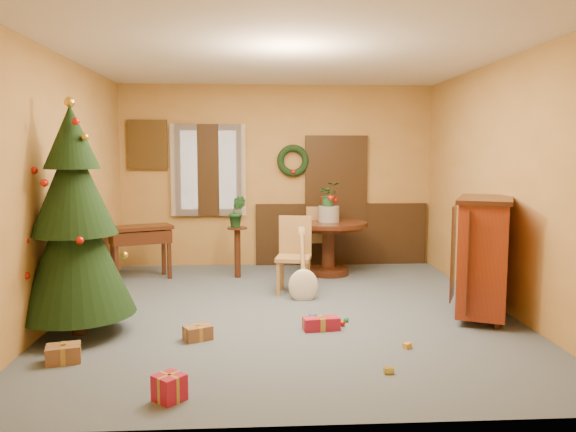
{
  "coord_description": "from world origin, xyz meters",
  "views": [
    {
      "loc": [
        -0.36,
        -6.31,
        1.82
      ],
      "look_at": [
        0.03,
        0.4,
        1.06
      ],
      "focal_mm": 35.0,
      "sensor_mm": 36.0,
      "label": 1
    }
  ],
  "objects": [
    {
      "name": "room_envelope",
      "position": [
        0.21,
        2.7,
        1.12
      ],
      "size": [
        5.5,
        5.5,
        5.5
      ],
      "color": "#3B4756",
      "rests_on": "ground"
    },
    {
      "name": "dining_table",
      "position": [
        0.73,
        1.95,
        0.56
      ],
      "size": [
        1.16,
        1.16,
        0.8
      ],
      "color": "black",
      "rests_on": "floor"
    },
    {
      "name": "urn",
      "position": [
        0.73,
        1.95,
        0.92
      ],
      "size": [
        0.32,
        0.32,
        0.23
      ],
      "primitive_type": "cylinder",
      "color": "slate",
      "rests_on": "dining_table"
    },
    {
      "name": "centerpiece_plant",
      "position": [
        0.73,
        1.95,
        1.21
      ],
      "size": [
        0.32,
        0.28,
        0.36
      ],
      "primitive_type": "imported",
      "color": "#1E4C23",
      "rests_on": "urn"
    },
    {
      "name": "chair_near",
      "position": [
        0.15,
        0.91,
        0.53
      ],
      "size": [
        0.51,
        0.51,
        0.99
      ],
      "color": "olive",
      "rests_on": "floor"
    },
    {
      "name": "chair_far",
      "position": [
        0.63,
        2.31,
        0.54
      ],
      "size": [
        0.45,
        0.45,
        1.0
      ],
      "color": "olive",
      "rests_on": "floor"
    },
    {
      "name": "guitar",
      "position": [
        0.23,
        0.49,
        0.44
      ],
      "size": [
        0.45,
        0.62,
        0.86
      ],
      "primitive_type": null,
      "rotation": [
        -0.49,
        0.0,
        -0.15
      ],
      "color": "beige",
      "rests_on": "floor"
    },
    {
      "name": "plant_stand",
      "position": [
        -0.62,
        1.81,
        0.46
      ],
      "size": [
        0.29,
        0.29,
        0.75
      ],
      "color": "black",
      "rests_on": "floor"
    },
    {
      "name": "stand_plant",
      "position": [
        -0.62,
        1.81,
        0.97
      ],
      "size": [
        0.27,
        0.22,
        0.46
      ],
      "primitive_type": "imported",
      "rotation": [
        0.0,
        0.0,
        -0.07
      ],
      "color": "#19471E",
      "rests_on": "plant_stand"
    },
    {
      "name": "christmas_tree",
      "position": [
        -2.15,
        -0.69,
        1.12
      ],
      "size": [
        1.14,
        1.14,
        2.36
      ],
      "color": "#382111",
      "rests_on": "floor"
    },
    {
      "name": "writing_desk",
      "position": [
        -2.01,
        1.78,
        0.59
      ],
      "size": [
        0.98,
        0.75,
        0.78
      ],
      "color": "black",
      "rests_on": "floor"
    },
    {
      "name": "sideboard",
      "position": [
        2.15,
        -0.37,
        0.72
      ],
      "size": [
        0.94,
        1.18,
        1.34
      ],
      "color": "#63250B",
      "rests_on": "floor"
    },
    {
      "name": "gift_a",
      "position": [
        -2.04,
        -1.48,
        0.08
      ],
      "size": [
        0.33,
        0.28,
        0.15
      ],
      "color": "brown",
      "rests_on": "floor"
    },
    {
      "name": "gift_b",
      "position": [
        -1.0,
        -2.3,
        0.1
      ],
      "size": [
        0.27,
        0.27,
        0.2
      ],
      "color": "maroon",
      "rests_on": "floor"
    },
    {
      "name": "gift_c",
      "position": [
        -0.93,
        -0.95,
        0.07
      ],
      "size": [
        0.31,
        0.28,
        0.14
      ],
      "color": "brown",
      "rests_on": "floor"
    },
    {
      "name": "gift_d",
      "position": [
        0.31,
        -0.71,
        0.07
      ],
      "size": [
        0.39,
        0.2,
        0.13
      ],
      "color": "maroon",
      "rests_on": "floor"
    },
    {
      "name": "toy_a",
      "position": [
        0.26,
        -0.32,
        0.03
      ],
      "size": [
        0.09,
        0.09,
        0.05
      ],
      "primitive_type": "cube",
      "rotation": [
        0.0,
        0.0,
        0.75
      ],
      "color": "#24589C",
      "rests_on": "floor"
    },
    {
      "name": "toy_b",
      "position": [
        0.61,
        -0.47,
        0.03
      ],
      "size": [
        0.06,
        0.06,
        0.06
      ],
      "primitive_type": "sphere",
      "color": "#258A3F",
      "rests_on": "floor"
    },
    {
      "name": "toy_c",
      "position": [
        1.05,
        -1.31,
        0.03
      ],
      "size": [
        0.09,
        0.09,
        0.05
      ],
      "primitive_type": "cube",
      "rotation": [
        0.0,
        0.0,
        0.66
      ],
      "color": "gold",
      "rests_on": "floor"
    },
    {
      "name": "toy_d",
      "position": [
        0.55,
        -0.61,
        0.03
      ],
      "size": [
        0.06,
        0.06,
        0.06
      ],
      "primitive_type": "sphere",
      "color": "#B5170C",
      "rests_on": "floor"
    },
    {
      "name": "toy_e",
      "position": [
        0.73,
        -1.9,
        0.03
      ],
      "size": [
        0.09,
        0.06,
        0.05
      ],
      "primitive_type": "cube",
      "rotation": [
        0.0,
        0.0,
        0.11
      ],
      "color": "gold",
      "rests_on": "floor"
    }
  ]
}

